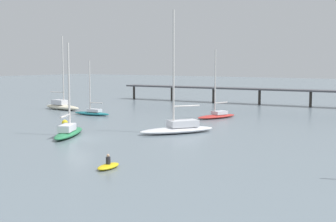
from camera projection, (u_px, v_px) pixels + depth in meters
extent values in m
plane|color=slate|center=(79.00, 139.00, 49.12)|extent=(400.00, 400.00, 0.00)
cube|color=#4C4C51|center=(260.00, 89.00, 88.68)|extent=(60.03, 8.48, 0.30)
cylinder|color=#38332D|center=(134.00, 92.00, 102.88)|extent=(0.50, 0.50, 2.83)
cylinder|color=#38332D|center=(172.00, 94.00, 98.20)|extent=(0.50, 0.50, 2.83)
cylinder|color=#38332D|center=(213.00, 95.00, 93.52)|extent=(0.50, 0.50, 2.83)
cylinder|color=#38332D|center=(259.00, 97.00, 88.84)|extent=(0.50, 0.50, 2.83)
cylinder|color=#38332D|center=(311.00, 99.00, 84.16)|extent=(0.50, 0.50, 2.83)
ellipsoid|color=#287F4C|center=(69.00, 133.00, 50.88)|extent=(5.74, 8.23, 0.65)
cube|color=silver|center=(67.00, 128.00, 50.14)|extent=(2.54, 3.12, 0.74)
cylinder|color=silver|center=(69.00, 87.00, 50.75)|extent=(0.22, 0.22, 9.62)
cylinder|color=silver|center=(65.00, 116.00, 49.49)|extent=(1.72, 2.89, 0.18)
ellipsoid|color=beige|center=(62.00, 107.00, 79.25)|extent=(8.43, 2.77, 0.86)
cube|color=silver|center=(60.00, 102.00, 79.57)|extent=(2.91, 1.74, 0.80)
cylinder|color=silver|center=(63.00, 71.00, 78.33)|extent=(0.22, 0.22, 11.73)
cylinder|color=silver|center=(57.00, 92.00, 79.78)|extent=(3.42, 0.41, 0.18)
ellipsoid|color=red|center=(217.00, 116.00, 67.31)|extent=(4.26, 7.39, 0.51)
cube|color=silver|center=(219.00, 113.00, 67.60)|extent=(2.06, 2.42, 0.51)
cylinder|color=silver|center=(215.00, 82.00, 66.57)|extent=(0.20, 0.20, 9.52)
cylinder|color=silver|center=(221.00, 103.00, 67.64)|extent=(0.95, 2.41, 0.16)
ellipsoid|color=white|center=(177.00, 130.00, 53.04)|extent=(7.11, 9.19, 0.70)
cube|color=silver|center=(183.00, 123.00, 53.26)|extent=(3.37, 3.87, 0.77)
cylinder|color=silver|center=(174.00, 69.00, 52.12)|extent=(0.23, 0.23, 13.32)
cylinder|color=silver|center=(186.00, 106.00, 53.23)|extent=(1.92, 2.91, 0.18)
ellipsoid|color=#1E727A|center=(92.00, 113.00, 71.01)|extent=(6.60, 2.27, 0.53)
cube|color=silver|center=(95.00, 110.00, 70.72)|extent=(2.20, 1.33, 0.45)
cylinder|color=silver|center=(90.00, 86.00, 70.72)|extent=(0.20, 0.20, 7.86)
cylinder|color=silver|center=(96.00, 103.00, 70.45)|extent=(2.30, 0.40, 0.16)
ellipsoid|color=yellow|center=(108.00, 166.00, 35.36)|extent=(1.45, 2.61, 0.35)
cylinder|color=#26262D|center=(108.00, 161.00, 35.31)|extent=(0.41, 0.41, 0.55)
sphere|color=tan|center=(108.00, 155.00, 35.27)|extent=(0.24, 0.24, 0.24)
sphere|color=yellow|center=(65.00, 123.00, 59.14)|extent=(0.78, 0.78, 0.78)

